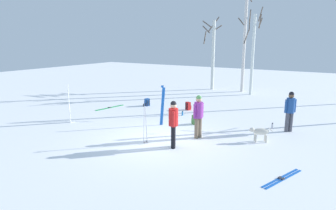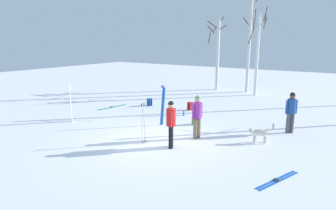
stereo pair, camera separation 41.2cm
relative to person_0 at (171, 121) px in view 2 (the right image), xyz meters
The scene contains 18 objects.
ground_plane 1.35m from the person_0, 151.68° to the left, with size 60.00×60.00×0.00m, color white.
person_0 is the anchor object (origin of this frame).
person_1 1.45m from the person_0, 78.32° to the left, with size 0.34×0.50×1.72m.
person_2 5.25m from the person_0, 52.39° to the left, with size 0.40×0.40×1.72m.
dog 3.39m from the person_0, 41.69° to the left, with size 0.80×0.50×0.57m.
ski_pair_planted_0 5.77m from the person_0, behind, with size 0.16×0.17×1.83m.
ski_pair_planted_1 2.88m from the person_0, 130.38° to the left, with size 0.24×0.12×1.83m.
ski_pair_lying_0 3.98m from the person_0, ahead, with size 0.78×1.72×0.05m.
ski_pair_lying_1 7.25m from the person_0, 150.85° to the left, with size 0.50×1.93×0.05m.
ski_poles_0 1.13m from the person_0, 169.94° to the right, with size 0.07×0.24×1.54m.
backpack_0 3.23m from the person_0, 101.92° to the left, with size 0.34×0.32×0.44m.
backpack_1 6.95m from the person_0, 133.49° to the left, with size 0.33×0.31×0.44m.
backpack_2 5.90m from the person_0, 112.44° to the left, with size 0.32×0.34×0.44m.
water_bottle_0 4.66m from the person_0, 114.66° to the left, with size 0.08×0.08×0.23m.
water_bottle_1 5.01m from the person_0, 59.10° to the left, with size 0.08×0.08×0.25m.
birch_tree_0 13.31m from the person_0, 107.33° to the left, with size 1.47×1.51×5.54m.
birch_tree_1 13.20m from the person_0, 96.86° to the left, with size 1.12×1.26×7.67m.
birch_tree_2 12.03m from the person_0, 93.00° to the left, with size 1.10×1.07×5.94m.
Camera 2 is at (6.16, -8.72, 3.78)m, focal length 30.95 mm.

